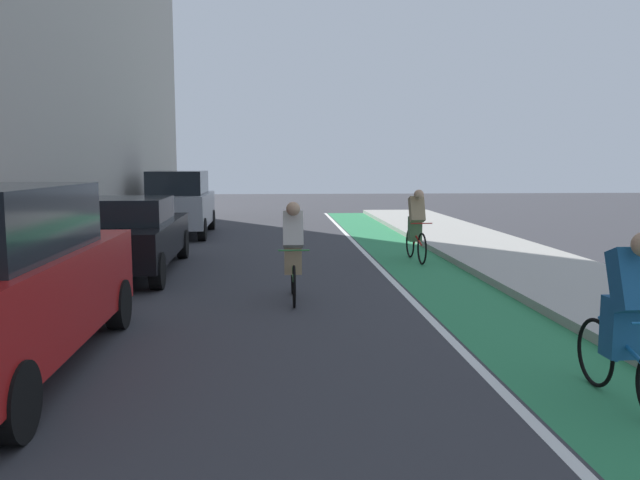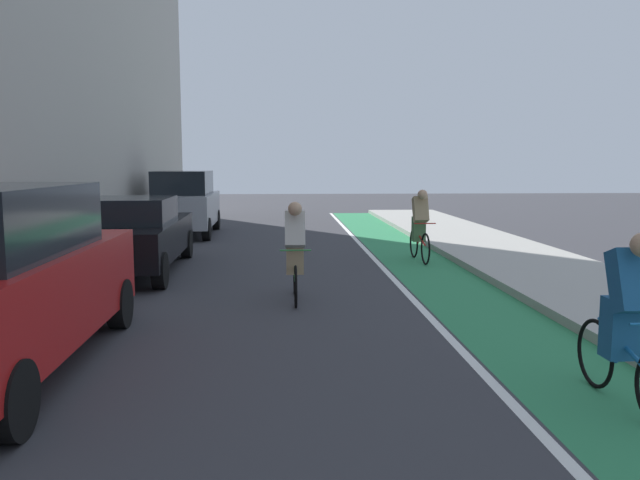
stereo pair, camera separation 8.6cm
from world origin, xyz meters
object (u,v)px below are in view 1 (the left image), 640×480
object	(u,v)px
parked_sedan_black	(129,234)
cyclist_far	(416,225)
parked_suv_silver	(180,202)
cyclist_trailing	(293,248)
cyclist_mid	(627,319)

from	to	relation	value
parked_sedan_black	cyclist_far	size ratio (longest dim) A/B	2.77
parked_suv_silver	parked_sedan_black	bearing A→B (deg)	-90.00
parked_sedan_black	cyclist_far	distance (m)	6.24
parked_suv_silver	cyclist_trailing	xyz separation A→B (m)	(3.24, -9.54, -0.17)
parked_suv_silver	cyclist_mid	xyz separation A→B (m)	(6.12, -14.21, -0.20)
cyclist_trailing	cyclist_far	bearing A→B (deg)	53.82
cyclist_trailing	cyclist_far	world-z (taller)	cyclist_far
parked_sedan_black	parked_suv_silver	world-z (taller)	parked_suv_silver
cyclist_mid	cyclist_trailing	size ratio (longest dim) A/B	1.01
parked_sedan_black	parked_suv_silver	distance (m)	6.73
parked_sedan_black	cyclist_far	bearing A→B (deg)	10.57
parked_sedan_black	parked_suv_silver	size ratio (longest dim) A/B	1.13
cyclist_far	parked_suv_silver	bearing A→B (deg)	137.70
cyclist_mid	cyclist_far	xyz separation A→B (m)	(0.01, 8.63, 0.00)
cyclist_far	cyclist_trailing	bearing A→B (deg)	-126.18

